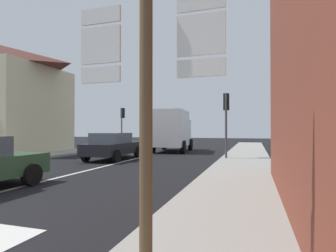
% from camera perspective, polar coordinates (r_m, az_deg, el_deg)
% --- Properties ---
extents(ground_plane, '(80.00, 80.00, 0.00)m').
position_cam_1_polar(ground_plane, '(15.11, -7.77, -7.02)').
color(ground_plane, black).
extents(sidewalk_right, '(2.54, 44.00, 0.14)m').
position_cam_1_polar(sidewalk_right, '(11.70, 15.27, -8.50)').
color(sidewalk_right, gray).
rests_on(sidewalk_right, ground).
extents(sidewalk_left, '(2.54, 44.00, 0.14)m').
position_cam_1_polar(sidewalk_left, '(17.01, -29.40, -5.99)').
color(sidewalk_left, gray).
rests_on(sidewalk_left, ground).
extents(lane_centre_stripe, '(0.16, 12.00, 0.01)m').
position_cam_1_polar(lane_centre_stripe, '(11.64, -16.31, -8.85)').
color(lane_centre_stripe, silver).
rests_on(lane_centre_stripe, ground).
extents(sedan_far, '(2.03, 4.23, 1.47)m').
position_cam_1_polar(sedan_far, '(15.43, -11.41, -4.05)').
color(sedan_far, black).
rests_on(sedan_far, ground).
extents(delivery_truck, '(2.80, 5.15, 3.05)m').
position_cam_1_polar(delivery_truck, '(20.51, 0.87, -0.75)').
color(delivery_truck, silver).
rests_on(delivery_truck, ground).
extents(route_sign_post, '(1.66, 0.14, 3.20)m').
position_cam_1_polar(route_sign_post, '(2.93, -4.50, 4.27)').
color(route_sign_post, brown).
rests_on(route_sign_post, ground).
extents(traffic_light_near_right, '(0.30, 0.49, 3.60)m').
position_cam_1_polar(traffic_light_near_right, '(15.07, 12.05, 3.12)').
color(traffic_light_near_right, '#47474C').
rests_on(traffic_light_near_right, ground).
extents(traffic_light_far_left, '(0.30, 0.49, 3.60)m').
position_cam_1_polar(traffic_light_far_left, '(25.12, -9.48, 1.58)').
color(traffic_light_far_left, '#47474C').
rests_on(traffic_light_far_left, ground).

